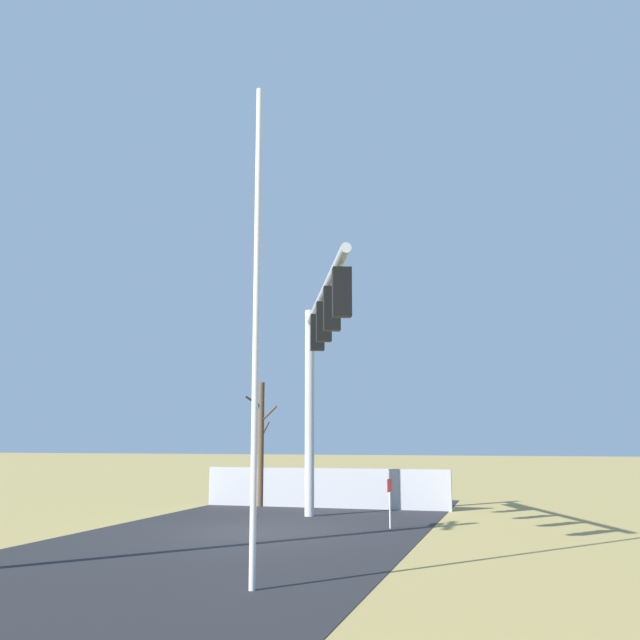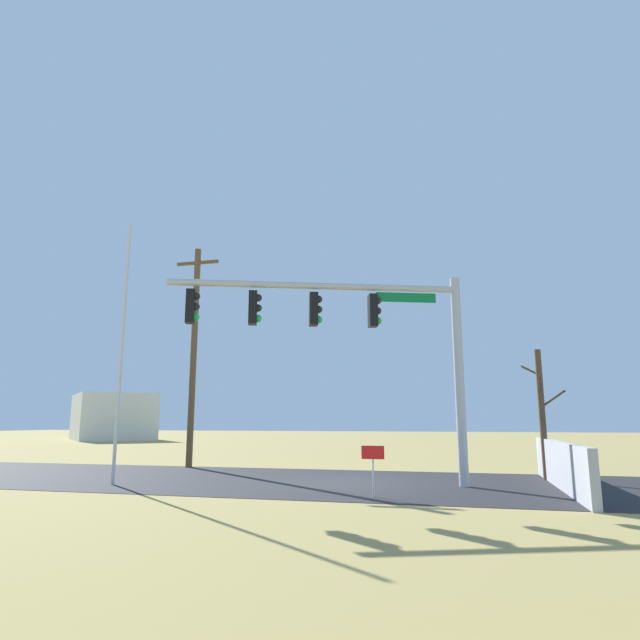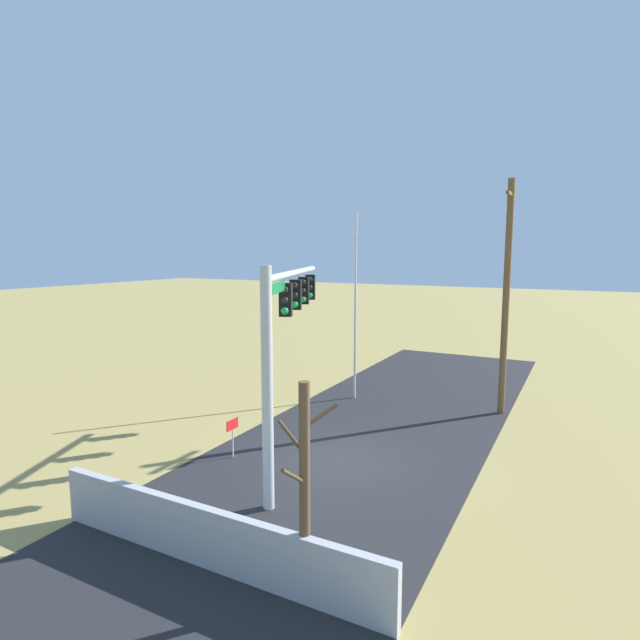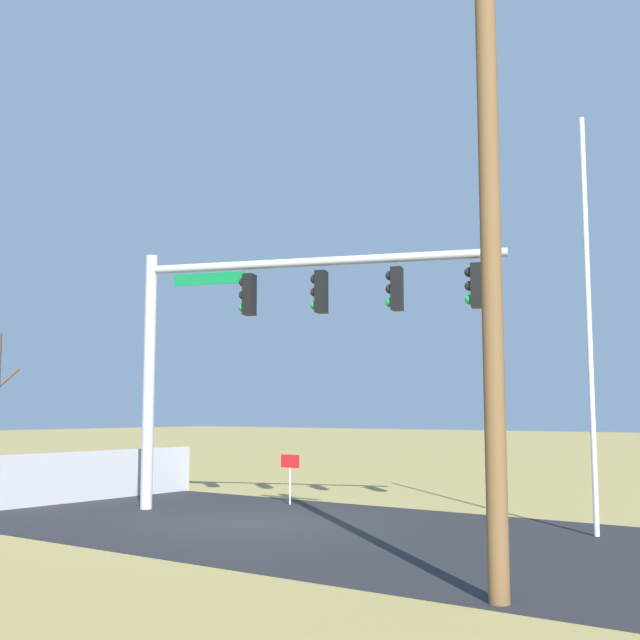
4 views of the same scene
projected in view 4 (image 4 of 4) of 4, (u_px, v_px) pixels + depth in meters
ground_plane at (249, 523)px, 16.80m from camera, size 160.00×160.00×0.00m
road_surface at (419, 540)px, 14.44m from camera, size 28.00×8.00×0.01m
sidewalk_corner at (118, 506)px, 19.64m from camera, size 6.00×6.00×0.01m
retaining_fence at (70, 477)px, 20.46m from camera, size 0.20×8.12×1.26m
signal_mast at (266, 317)px, 18.77m from camera, size 8.02×3.25×6.03m
flagpole at (589, 321)px, 15.32m from camera, size 0.10×0.10×7.93m
utility_pole at (490, 217)px, 10.17m from camera, size 1.90×0.26×9.06m
open_sign at (290, 467)px, 20.08m from camera, size 0.56×0.04×1.22m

